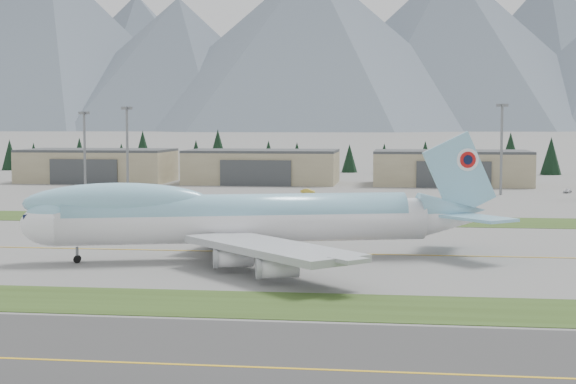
# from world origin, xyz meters

# --- Properties ---
(ground) EXTENTS (7000.00, 7000.00, 0.00)m
(ground) POSITION_xyz_m (0.00, 0.00, 0.00)
(ground) COLOR slate
(ground) RESTS_ON ground
(grass_strip_near) EXTENTS (400.00, 14.00, 0.08)m
(grass_strip_near) POSITION_xyz_m (0.00, -38.00, 0.00)
(grass_strip_near) COLOR #314719
(grass_strip_near) RESTS_ON ground
(grass_strip_far) EXTENTS (400.00, 18.00, 0.08)m
(grass_strip_far) POSITION_xyz_m (0.00, 45.00, 0.00)
(grass_strip_far) COLOR #314719
(grass_strip_far) RESTS_ON ground
(asphalt_taxiway) EXTENTS (400.00, 32.00, 0.04)m
(asphalt_taxiway) POSITION_xyz_m (0.00, -62.00, 0.00)
(asphalt_taxiway) COLOR #333333
(asphalt_taxiway) RESTS_ON ground
(taxiway_line_main) EXTENTS (400.00, 0.40, 0.02)m
(taxiway_line_main) POSITION_xyz_m (0.00, 0.00, 0.00)
(taxiway_line_main) COLOR yellow
(taxiway_line_main) RESTS_ON ground
(taxiway_line_near) EXTENTS (400.00, 0.40, 0.02)m
(taxiway_line_near) POSITION_xyz_m (0.00, -62.00, 0.00)
(taxiway_line_near) COLOR yellow
(taxiway_line_near) RESTS_ON ground
(boeing_747_freighter) EXTENTS (69.34, 57.68, 18.27)m
(boeing_747_freighter) POSITION_xyz_m (6.83, -6.97, 6.02)
(boeing_747_freighter) COLOR white
(boeing_747_freighter) RESTS_ON ground
(hangar_left) EXTENTS (48.00, 26.60, 10.80)m
(hangar_left) POSITION_xyz_m (-70.00, 149.90, 5.39)
(hangar_left) COLOR gray
(hangar_left) RESTS_ON ground
(hangar_center) EXTENTS (48.00, 26.60, 10.80)m
(hangar_center) POSITION_xyz_m (-15.00, 149.90, 5.39)
(hangar_center) COLOR gray
(hangar_center) RESTS_ON ground
(hangar_right) EXTENTS (48.00, 26.60, 10.80)m
(hangar_right) POSITION_xyz_m (45.00, 149.90, 5.39)
(hangar_right) COLOR gray
(hangar_right) RESTS_ON ground
(floodlight_masts) EXTENTS (174.89, 9.17, 24.55)m
(floodlight_masts) POSITION_xyz_m (-10.67, 109.25, 16.16)
(floodlight_masts) COLOR slate
(floodlight_masts) RESTS_ON ground
(service_vehicle_a) EXTENTS (2.84, 3.65, 1.16)m
(service_vehicle_a) POSITION_xyz_m (-35.72, 117.61, 0.00)
(service_vehicle_a) COLOR silver
(service_vehicle_a) RESTS_ON ground
(service_vehicle_b) EXTENTS (4.11, 2.18, 1.29)m
(service_vehicle_b) POSITION_xyz_m (3.94, 111.05, 0.00)
(service_vehicle_b) COLOR gold
(service_vehicle_b) RESTS_ON ground
(service_vehicle_c) EXTENTS (3.20, 4.28, 1.15)m
(service_vehicle_c) POSITION_xyz_m (75.37, 121.98, 0.00)
(service_vehicle_c) COLOR silver
(service_vehicle_c) RESTS_ON ground
(conifer_belt) EXTENTS (272.45, 14.88, 16.91)m
(conifer_belt) POSITION_xyz_m (6.25, 212.39, 7.03)
(conifer_belt) COLOR black
(conifer_belt) RESTS_ON ground
(mountain_ridge_front) EXTENTS (4229.87, 1225.26, 493.42)m
(mountain_ridge_front) POSITION_xyz_m (-51.41, 2229.81, 219.34)
(mountain_ridge_front) COLOR #46505E
(mountain_ridge_front) RESTS_ON ground
(mountain_ridge_rear) EXTENTS (4500.81, 1011.03, 505.52)m
(mountain_ridge_rear) POSITION_xyz_m (164.37, 2900.00, 254.18)
(mountain_ridge_rear) COLOR #46505E
(mountain_ridge_rear) RESTS_ON ground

